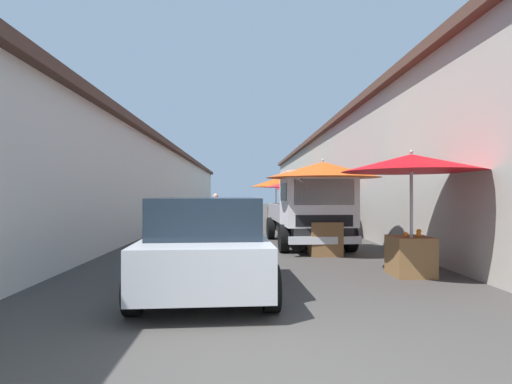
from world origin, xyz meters
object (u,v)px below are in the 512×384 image
object	(u,v)px
fruit_stall_near_right	(309,190)
fruit_stall_mid_lane	(295,189)
delivery_truck	(312,211)
fruit_stall_far_left	(323,179)
parked_scooter	(325,220)
vendor_by_crates	(216,211)
hatchback_car	(207,243)
fruit_stall_near_left	(411,179)
fruit_stall_far_right	(276,186)

from	to	relation	value
fruit_stall_near_right	fruit_stall_mid_lane	world-z (taller)	fruit_stall_mid_lane
fruit_stall_mid_lane	delivery_truck	world-z (taller)	fruit_stall_mid_lane
fruit_stall_far_left	parked_scooter	size ratio (longest dim) A/B	1.68
vendor_by_crates	fruit_stall_mid_lane	bearing A→B (deg)	-62.09
vendor_by_crates	parked_scooter	xyz separation A→B (m)	(1.03, -4.38, -0.42)
fruit_stall_mid_lane	hatchback_car	bearing A→B (deg)	165.29
vendor_by_crates	fruit_stall_near_right	bearing A→B (deg)	-116.04
hatchback_car	vendor_by_crates	bearing A→B (deg)	2.98
fruit_stall_near_left	vendor_by_crates	world-z (taller)	fruit_stall_near_left
fruit_stall_far_left	delivery_truck	xyz separation A→B (m)	(1.09, 0.10, -0.84)
fruit_stall_near_right	fruit_stall_near_left	distance (m)	6.58
delivery_truck	fruit_stall_near_left	bearing A→B (deg)	-163.56
fruit_stall_near_right	vendor_by_crates	size ratio (longest dim) A/B	1.61
fruit_stall_mid_lane	fruit_stall_far_left	xyz separation A→B (m)	(-7.10, 0.24, 0.15)
fruit_stall_far_right	fruit_stall_mid_lane	bearing A→B (deg)	-176.36
fruit_stall_mid_lane	fruit_stall_far_left	distance (m)	7.11
fruit_stall_near_right	parked_scooter	bearing A→B (deg)	-22.28
fruit_stall_mid_lane	fruit_stall_far_left	size ratio (longest dim) A/B	0.96
vendor_by_crates	parked_scooter	distance (m)	4.52
fruit_stall_far_left	hatchback_car	bearing A→B (deg)	144.25
fruit_stall_far_left	vendor_by_crates	size ratio (longest dim) A/B	1.87
fruit_stall_far_right	fruit_stall_far_left	size ratio (longest dim) A/B	1.02
delivery_truck	fruit_stall_far_right	bearing A→B (deg)	0.10
fruit_stall_far_right	delivery_truck	distance (m)	11.68
fruit_stall_near_right	fruit_stall_mid_lane	distance (m)	3.34
fruit_stall_near_right	fruit_stall_mid_lane	bearing A→B (deg)	0.70
fruit_stall_near_left	fruit_stall_far_left	bearing A→B (deg)	20.62
fruit_stall_mid_lane	parked_scooter	xyz separation A→B (m)	(-0.70, -1.12, -1.28)
fruit_stall_mid_lane	fruit_stall_far_left	world-z (taller)	fruit_stall_far_left
fruit_stall_mid_lane	hatchback_car	size ratio (longest dim) A/B	0.68
delivery_truck	vendor_by_crates	xyz separation A→B (m)	(4.28, 2.92, -0.18)
delivery_truck	parked_scooter	xyz separation A→B (m)	(5.31, -1.46, -0.59)
fruit_stall_far_right	vendor_by_crates	xyz separation A→B (m)	(-7.37, 2.90, -1.09)
fruit_stall_mid_lane	fruit_stall_far_right	world-z (taller)	fruit_stall_far_right
fruit_stall_mid_lane	delivery_truck	size ratio (longest dim) A/B	0.55
fruit_stall_far_right	hatchback_car	distance (m)	16.52
fruit_stall_far_right	vendor_by_crates	size ratio (longest dim) A/B	1.91
vendor_by_crates	delivery_truck	bearing A→B (deg)	-145.68
fruit_stall_mid_lane	delivery_truck	xyz separation A→B (m)	(-6.01, 0.34, -0.69)
hatchback_car	vendor_by_crates	world-z (taller)	vendor_by_crates
fruit_stall_near_right	fruit_stall_far_left	xyz separation A→B (m)	(-3.76, 0.28, 0.24)
fruit_stall_far_right	hatchback_car	bearing A→B (deg)	171.49
fruit_stall_far_left	delivery_truck	bearing A→B (deg)	5.07
fruit_stall_near_left	parked_scooter	bearing A→B (deg)	-1.99
parked_scooter	fruit_stall_near_right	bearing A→B (deg)	157.72
fruit_stall_near_left	delivery_truck	size ratio (longest dim) A/B	0.50
vendor_by_crates	parked_scooter	world-z (taller)	vendor_by_crates
hatchback_car	vendor_by_crates	distance (m)	8.94
fruit_stall_near_right	hatchback_car	xyz separation A→B (m)	(-7.31, 2.84, -0.90)
fruit_stall_mid_lane	parked_scooter	world-z (taller)	fruit_stall_mid_lane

